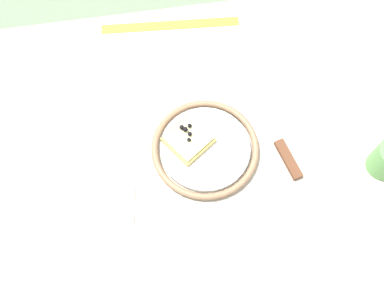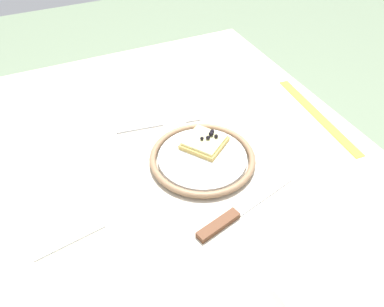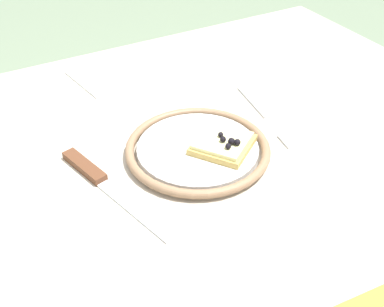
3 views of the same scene
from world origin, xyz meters
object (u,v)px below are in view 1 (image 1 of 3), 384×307
Objects in this scene: knife at (281,146)px; fork at (133,177)px; pizza_slice_near at (188,139)px; napkin at (249,298)px; dining_table at (229,169)px; measuring_tape at (170,25)px; plate at (205,149)px.

knife reaches higher than fork.
pizza_slice_near reaches higher than napkin.
dining_table is 0.37m from measuring_tape.
fork is 0.33m from napkin.
fork is at bearing -166.93° from plate.
fork is 0.62× the size of measuring_tape.
pizza_slice_near is 0.33m from napkin.
measuring_tape is (-0.08, 0.35, 0.08)m from dining_table.
knife is at bearing 3.50° from fork.
measuring_tape is (0.13, 0.36, -0.00)m from fork.
knife is 1.86× the size of napkin.
knife is (0.19, -0.04, -0.02)m from pizza_slice_near.
pizza_slice_near is at bearing 147.19° from plate.
napkin is at bearing -94.85° from dining_table.
napkin is (-0.13, -0.29, -0.00)m from knife.
napkin is (0.19, -0.27, 0.00)m from fork.
fork is (-0.21, -0.02, 0.08)m from dining_table.
dining_table is at bearing -72.08° from measuring_tape.
fork is at bearing -104.81° from measuring_tape.
napkin is (-0.02, -0.29, 0.08)m from dining_table.
dining_table is at bearing -24.96° from pizza_slice_near.
knife is 0.31m from napkin.
plate is at bearing -32.81° from pizza_slice_near.
measuring_tape is (-0.19, 0.34, -0.00)m from knife.
pizza_slice_near is 0.36× the size of measuring_tape.
dining_table is at bearing -19.77° from plate.
napkin is at bearing -55.38° from fork.
knife is 0.31m from fork.
fork is (-0.16, -0.04, -0.01)m from plate.
knife reaches higher than napkin.
pizza_slice_near is 0.31m from measuring_tape.
plate is 0.69× the size of measuring_tape.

